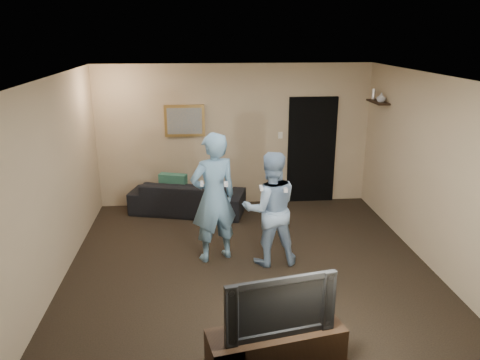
{
  "coord_description": "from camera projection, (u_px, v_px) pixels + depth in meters",
  "views": [
    {
      "loc": [
        -0.65,
        -5.9,
        3.14
      ],
      "look_at": [
        -0.1,
        0.3,
        1.15
      ],
      "focal_mm": 35.0,
      "sensor_mm": 36.0,
      "label": 1
    }
  ],
  "objects": [
    {
      "name": "tv_console",
      "position": [
        276.0,
        351.0,
        4.42
      ],
      "size": [
        1.35,
        0.66,
        0.46
      ],
      "primitive_type": "cube",
      "rotation": [
        0.0,
        0.0,
        0.2
      ],
      "color": "black",
      "rests_on": "ground"
    },
    {
      "name": "wii_player_right",
      "position": [
        270.0,
        209.0,
        6.42
      ],
      "size": [
        0.82,
        0.66,
        1.62
      ],
      "color": "#88A5C6",
      "rests_on": "ground"
    },
    {
      "name": "painting_frame",
      "position": [
        185.0,
        121.0,
        8.39
      ],
      "size": [
        0.72,
        0.05,
        0.57
      ],
      "primitive_type": "cube",
      "color": "olive",
      "rests_on": "wall_back"
    },
    {
      "name": "doorway",
      "position": [
        312.0,
        150.0,
        8.77
      ],
      "size": [
        0.9,
        0.06,
        2.0
      ],
      "primitive_type": "cube",
      "color": "black",
      "rests_on": "ground"
    },
    {
      "name": "sofa",
      "position": [
        188.0,
        197.0,
        8.41
      ],
      "size": [
        2.14,
        1.26,
        0.59
      ],
      "primitive_type": "imported",
      "rotation": [
        0.0,
        0.0,
        2.89
      ],
      "color": "black",
      "rests_on": "ground"
    },
    {
      "name": "wall_shelf",
      "position": [
        378.0,
        102.0,
        7.91
      ],
      "size": [
        0.2,
        0.6,
        0.03
      ],
      "primitive_type": "cube",
      "color": "black",
      "rests_on": "wall_right"
    },
    {
      "name": "wall_back",
      "position": [
        234.0,
        136.0,
        8.58
      ],
      "size": [
        5.0,
        0.04,
        2.6
      ],
      "primitive_type": "cube",
      "color": "tan",
      "rests_on": "ground"
    },
    {
      "name": "wii_player_left",
      "position": [
        214.0,
        198.0,
        6.49
      ],
      "size": [
        0.79,
        0.66,
        1.85
      ],
      "color": "#6792B3",
      "rests_on": "ground"
    },
    {
      "name": "shelf_vase",
      "position": [
        381.0,
        97.0,
        7.77
      ],
      "size": [
        0.18,
        0.18,
        0.16
      ],
      "primitive_type": "imported",
      "rotation": [
        0.0,
        0.0,
        0.24
      ],
      "color": "silver",
      "rests_on": "wall_shelf"
    },
    {
      "name": "television",
      "position": [
        277.0,
        302.0,
        4.26
      ],
      "size": [
        1.05,
        0.34,
        0.6
      ],
      "primitive_type": "imported",
      "rotation": [
        0.0,
        0.0,
        0.2
      ],
      "color": "black",
      "rests_on": "tv_console"
    },
    {
      "name": "ground",
      "position": [
        249.0,
        264.0,
        6.61
      ],
      "size": [
        5.0,
        5.0,
        0.0
      ],
      "primitive_type": "plane",
      "color": "black",
      "rests_on": "ground"
    },
    {
      "name": "light_switch",
      "position": [
        280.0,
        135.0,
        8.63
      ],
      "size": [
        0.08,
        0.02,
        0.12
      ],
      "primitive_type": "cube",
      "color": "silver",
      "rests_on": "wall_back"
    },
    {
      "name": "wall_right",
      "position": [
        430.0,
        171.0,
        6.43
      ],
      "size": [
        0.04,
        5.0,
        2.6
      ],
      "primitive_type": "cube",
      "color": "tan",
      "rests_on": "ground"
    },
    {
      "name": "shelf_figurine",
      "position": [
        374.0,
        94.0,
        8.11
      ],
      "size": [
        0.06,
        0.06,
        0.18
      ],
      "primitive_type": "cylinder",
      "color": "white",
      "rests_on": "wall_shelf"
    },
    {
      "name": "throw_pillow",
      "position": [
        173.0,
        187.0,
        8.33
      ],
      "size": [
        0.52,
        0.3,
        0.49
      ],
      "primitive_type": "cube",
      "rotation": [
        0.0,
        0.0,
        -0.32
      ],
      "color": "#1A5041",
      "rests_on": "sofa"
    },
    {
      "name": "painting_canvas",
      "position": [
        185.0,
        121.0,
        8.37
      ],
      "size": [
        0.62,
        0.01,
        0.47
      ],
      "primitive_type": "cube",
      "color": "slate",
      "rests_on": "painting_frame"
    },
    {
      "name": "wall_front",
      "position": [
        282.0,
        265.0,
        3.84
      ],
      "size": [
        5.0,
        0.04,
        2.6
      ],
      "primitive_type": "cube",
      "color": "tan",
      "rests_on": "ground"
    },
    {
      "name": "wall_left",
      "position": [
        56.0,
        181.0,
        6.0
      ],
      "size": [
        0.04,
        5.0,
        2.6
      ],
      "primitive_type": "cube",
      "color": "tan",
      "rests_on": "ground"
    },
    {
      "name": "ceiling",
      "position": [
        250.0,
        76.0,
        5.82
      ],
      "size": [
        5.0,
        5.0,
        0.04
      ],
      "primitive_type": "cube",
      "color": "silver",
      "rests_on": "wall_back"
    }
  ]
}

